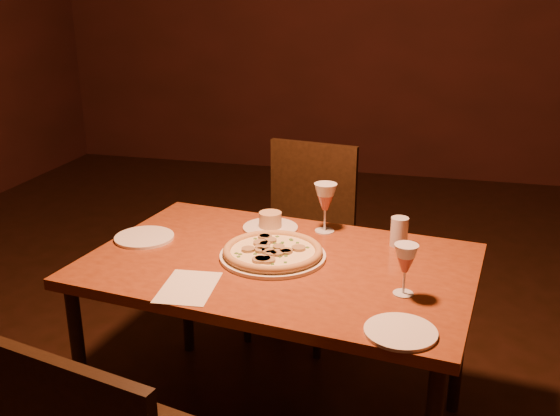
# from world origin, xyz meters

# --- Properties ---
(dining_table) EXTENTS (1.38, 0.99, 0.69)m
(dining_table) POSITION_xyz_m (-0.08, -0.07, 0.63)
(dining_table) COLOR brown
(dining_table) RESTS_ON floor
(chair_far) EXTENTS (0.49, 0.49, 0.89)m
(chair_far) POSITION_xyz_m (-0.17, 0.71, 0.50)
(chair_far) COLOR black
(chair_far) RESTS_ON floor
(pizza_plate) EXTENTS (0.36, 0.36, 0.04)m
(pizza_plate) POSITION_xyz_m (-0.11, -0.06, 0.71)
(pizza_plate) COLOR white
(pizza_plate) RESTS_ON dining_table
(ramekin_saucer) EXTENTS (0.21, 0.21, 0.07)m
(ramekin_saucer) POSITION_xyz_m (-0.19, 0.21, 0.71)
(ramekin_saucer) COLOR white
(ramekin_saucer) RESTS_ON dining_table
(wine_glass_far) EXTENTS (0.09, 0.09, 0.19)m
(wine_glass_far) POSITION_xyz_m (0.02, 0.23, 0.78)
(wine_glass_far) COLOR #A24F43
(wine_glass_far) RESTS_ON dining_table
(wine_glass_right) EXTENTS (0.07, 0.07, 0.16)m
(wine_glass_right) POSITION_xyz_m (0.35, -0.22, 0.77)
(wine_glass_right) COLOR #A24F43
(wine_glass_right) RESTS_ON dining_table
(water_tumbler) EXTENTS (0.06, 0.06, 0.11)m
(water_tumbler) POSITION_xyz_m (0.30, 0.16, 0.74)
(water_tumbler) COLOR silver
(water_tumbler) RESTS_ON dining_table
(side_plate_left) EXTENTS (0.22, 0.22, 0.01)m
(side_plate_left) POSITION_xyz_m (-0.61, -0.01, 0.69)
(side_plate_left) COLOR white
(side_plate_left) RESTS_ON dining_table
(side_plate_near) EXTENTS (0.20, 0.20, 0.01)m
(side_plate_near) POSITION_xyz_m (0.35, -0.46, 0.69)
(side_plate_near) COLOR white
(side_plate_near) RESTS_ON dining_table
(menu_card) EXTENTS (0.18, 0.25, 0.00)m
(menu_card) POSITION_xyz_m (-0.30, -0.34, 0.69)
(menu_card) COLOR silver
(menu_card) RESTS_ON dining_table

